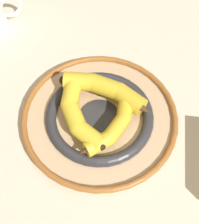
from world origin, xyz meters
The scene contains 5 objects.
ground_plane centered at (0.00, 0.00, 0.00)m, with size 2.80×2.80×0.00m, color beige.
decorative_bowl centered at (-0.02, -0.01, 0.01)m, with size 0.32×0.32×0.03m.
banana_a centered at (-0.05, 0.02, 0.05)m, with size 0.12×0.16×0.04m.
banana_b centered at (-0.04, -0.05, 0.04)m, with size 0.17×0.05×0.03m.
banana_c centered at (0.02, 0.01, 0.05)m, with size 0.08×0.20×0.04m.
Camera 1 is at (-0.28, -0.20, 0.57)m, focal length 50.00 mm.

